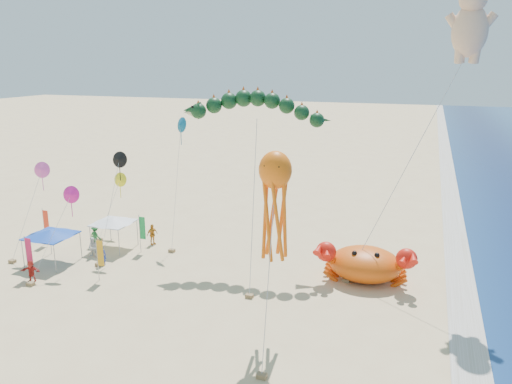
% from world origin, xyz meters
% --- Properties ---
extents(ground, '(320.00, 320.00, 0.00)m').
position_xyz_m(ground, '(0.00, 0.00, 0.00)').
color(ground, '#D1B784').
rests_on(ground, ground).
extents(foam_strip, '(320.00, 320.00, 0.00)m').
position_xyz_m(foam_strip, '(12.00, 0.00, 0.01)').
color(foam_strip, silver).
rests_on(foam_strip, ground).
extents(crab_inflatable, '(6.89, 4.65, 3.02)m').
position_xyz_m(crab_inflatable, '(5.45, 4.28, 1.33)').
color(crab_inflatable, '#D64D0B').
rests_on(crab_inflatable, ground).
extents(dragon_kite, '(11.07, 9.72, 12.76)m').
position_xyz_m(dragon_kite, '(-3.62, 6.42, 11.55)').
color(dragon_kite, black).
rests_on(dragon_kite, ground).
extents(cherub_kite, '(8.02, 4.28, 20.07)m').
position_xyz_m(cherub_kite, '(10.88, 6.72, 17.71)').
color(cherub_kite, '#EAB58F').
rests_on(cherub_kite, ground).
extents(octopus_kite, '(1.93, 5.53, 10.66)m').
position_xyz_m(octopus_kite, '(1.33, -4.46, 8.08)').
color(octopus_kite, orange).
rests_on(octopus_kite, ground).
extents(canopy_blue, '(3.53, 3.53, 2.71)m').
position_xyz_m(canopy_blue, '(-17.92, -0.38, 2.44)').
color(canopy_blue, gray).
rests_on(canopy_blue, ground).
extents(canopy_white, '(3.26, 3.26, 2.71)m').
position_xyz_m(canopy_white, '(-15.21, 3.88, 2.44)').
color(canopy_white, gray).
rests_on(canopy_white, ground).
extents(feather_flags, '(9.41, 7.10, 3.20)m').
position_xyz_m(feather_flags, '(-15.88, 0.35, 2.01)').
color(feather_flags, gray).
rests_on(feather_flags, ground).
extents(beachgoers, '(5.53, 10.27, 1.82)m').
position_xyz_m(beachgoers, '(-15.75, 1.78, 0.85)').
color(beachgoers, '#1A339C').
rests_on(beachgoers, ground).
extents(small_kites, '(10.76, 11.60, 10.80)m').
position_xyz_m(small_kites, '(-15.36, 3.69, 6.37)').
color(small_kites, '#E11991').
rests_on(small_kites, ground).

